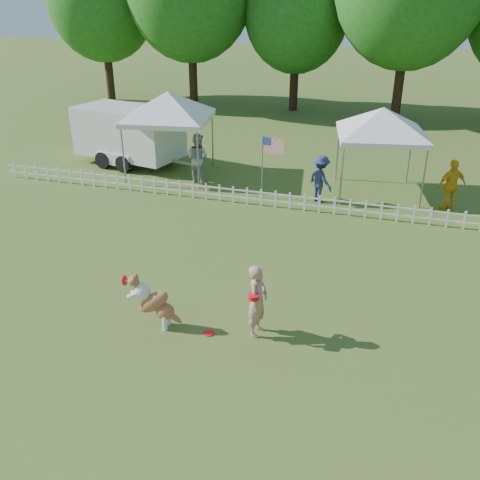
# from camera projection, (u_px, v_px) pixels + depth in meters

# --- Properties ---
(ground) EXTENTS (120.00, 120.00, 0.00)m
(ground) POSITION_uv_depth(u_px,v_px,m) (211.00, 320.00, 12.10)
(ground) COLOR #385C1D
(ground) RESTS_ON ground
(picket_fence) EXTENTS (22.00, 0.08, 0.60)m
(picket_fence) POSITION_uv_depth(u_px,v_px,m) (282.00, 200.00, 17.99)
(picket_fence) COLOR white
(picket_fence) RESTS_ON ground
(handler) EXTENTS (0.44, 0.63, 1.65)m
(handler) POSITION_uv_depth(u_px,v_px,m) (258.00, 301.00, 11.29)
(handler) COLOR tan
(handler) RESTS_ON ground
(dog) EXTENTS (1.19, 0.45, 1.21)m
(dog) POSITION_uv_depth(u_px,v_px,m) (155.00, 302.00, 11.64)
(dog) COLOR brown
(dog) RESTS_ON ground
(frisbee_on_turf) EXTENTS (0.31, 0.31, 0.02)m
(frisbee_on_turf) POSITION_uv_depth(u_px,v_px,m) (209.00, 333.00, 11.62)
(frisbee_on_turf) COLOR red
(frisbee_on_turf) RESTS_ON ground
(canopy_tent_left) EXTENTS (3.52, 3.52, 3.17)m
(canopy_tent_left) POSITION_uv_depth(u_px,v_px,m) (170.00, 135.00, 20.67)
(canopy_tent_left) COLOR white
(canopy_tent_left) RESTS_ON ground
(canopy_tent_right) EXTENTS (3.42, 3.42, 3.02)m
(canopy_tent_right) POSITION_uv_depth(u_px,v_px,m) (379.00, 152.00, 18.84)
(canopy_tent_right) COLOR white
(canopy_tent_right) RESTS_ON ground
(cargo_trailer) EXTENTS (5.77, 3.43, 2.38)m
(cargo_trailer) POSITION_uv_depth(u_px,v_px,m) (129.00, 136.00, 22.17)
(cargo_trailer) COLOR silver
(cargo_trailer) RESTS_ON ground
(flag_pole) EXTENTS (0.86, 0.26, 2.25)m
(flag_pole) POSITION_uv_depth(u_px,v_px,m) (262.00, 167.00, 18.52)
(flag_pole) COLOR gray
(flag_pole) RESTS_ON ground
(spectator_a) EXTENTS (1.07, 0.93, 1.88)m
(spectator_a) POSITION_uv_depth(u_px,v_px,m) (198.00, 158.00, 20.13)
(spectator_a) COLOR #A2A3A7
(spectator_a) RESTS_ON ground
(spectator_b) EXTENTS (1.21, 1.17, 1.65)m
(spectator_b) POSITION_uv_depth(u_px,v_px,m) (320.00, 179.00, 18.34)
(spectator_b) COLOR navy
(spectator_b) RESTS_ON ground
(spectator_c) EXTENTS (1.10, 0.90, 1.75)m
(spectator_c) POSITION_uv_depth(u_px,v_px,m) (451.00, 185.00, 17.62)
(spectator_c) COLOR gold
(spectator_c) RESTS_ON ground
(tree_far_left) EXTENTS (6.60, 6.60, 11.00)m
(tree_far_left) POSITION_uv_depth(u_px,v_px,m) (103.00, 9.00, 32.68)
(tree_far_left) COLOR #205719
(tree_far_left) RESTS_ON ground
(tree_left) EXTENTS (7.40, 7.40, 12.00)m
(tree_left) POSITION_uv_depth(u_px,v_px,m) (190.00, 1.00, 30.42)
(tree_left) COLOR #205719
(tree_left) RESTS_ON ground
(tree_center_left) EXTENTS (6.00, 6.00, 9.80)m
(tree_center_left) POSITION_uv_depth(u_px,v_px,m) (296.00, 23.00, 30.14)
(tree_center_left) COLOR #205719
(tree_center_left) RESTS_ON ground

